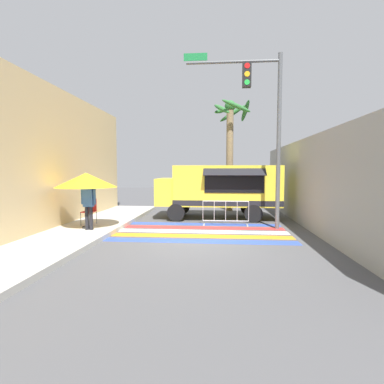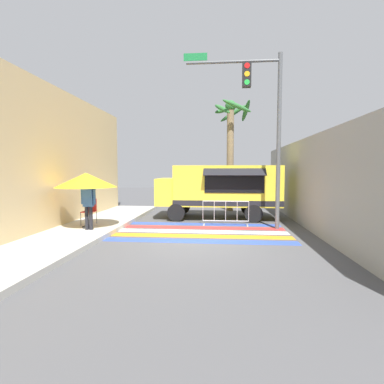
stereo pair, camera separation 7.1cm
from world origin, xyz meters
name	(u,v)px [view 2 (the right image)]	position (x,y,z in m)	size (l,w,h in m)	color
ground_plane	(196,242)	(0.00, 0.00, 0.00)	(60.00, 60.00, 0.00)	#4C4C4F
sidewalk_left	(39,236)	(-5.19, 0.00, 0.08)	(4.40, 16.00, 0.16)	#B7B5AD
building_left_facade	(29,157)	(-5.42, 0.00, 2.67)	(0.25, 16.00, 5.34)	#DBBC84
concrete_wall_right	(307,183)	(4.15, 3.00, 1.76)	(0.20, 16.00, 3.52)	gray
crosswalk_painted	(200,231)	(0.00, 1.67, 0.00)	(6.40, 3.60, 0.01)	#334FB2
food_truck	(218,187)	(0.62, 4.93, 1.48)	(5.63, 2.81, 2.47)	yellow
traffic_signal_pole	(262,111)	(2.29, 2.48, 4.49)	(3.70, 0.29, 6.69)	#515456
patio_umbrella	(86,180)	(-4.06, 1.17, 1.90)	(2.18, 2.18, 2.00)	black
folding_chair	(90,209)	(-4.28, 1.89, 0.76)	(0.46, 0.46, 0.98)	#4C4C51
vendor_person	(88,202)	(-3.85, 0.85, 1.16)	(0.53, 0.23, 1.74)	black
barricade_front	(226,213)	(0.97, 3.06, 0.50)	(1.89, 0.44, 1.01)	#B7BABF
palm_tree	(231,138)	(1.33, 7.78, 4.07)	(2.13, 2.32, 6.12)	#7A664C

